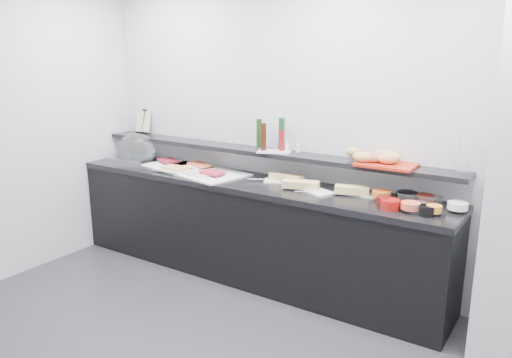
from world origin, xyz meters
The scene contains 55 objects.
back_wall centered at (0.00, 2.00, 1.35)m, with size 5.00×0.02×2.70m, color #B6B8BE.
buffet_cabinet centered at (-0.70, 1.70, 0.42)m, with size 3.60×0.60×0.85m, color black.
counter_top centered at (-0.70, 1.70, 0.88)m, with size 3.62×0.62×0.05m, color black.
wall_shelf centered at (-0.70, 1.88, 1.13)m, with size 3.60×0.25×0.04m, color black.
cloche_base centered at (-2.19, 1.73, 0.92)m, with size 0.44×0.29×0.04m, color silver.
cloche_dome centered at (-2.10, 1.72, 1.03)m, with size 0.41×0.27×0.34m, color silver.
linen_runner centered at (-1.34, 1.73, 0.91)m, with size 1.08×0.51×0.01m, color silver.
platter_meat_a centered at (-1.63, 1.82, 0.92)m, with size 0.33×0.22×0.01m, color white.
food_meat_a centered at (-1.73, 1.79, 0.94)m, with size 0.23×0.15×0.02m, color maroon.
platter_salmon centered at (-1.46, 1.78, 0.92)m, with size 0.34×0.23×0.01m, color white.
food_salmon centered at (-1.35, 1.82, 0.94)m, with size 0.23×0.14×0.02m, color orange.
platter_cheese centered at (-1.47, 1.58, 0.92)m, with size 0.33×0.22×0.01m, color white.
food_cheese centered at (-1.44, 1.58, 0.94)m, with size 0.23×0.15×0.02m, color #D9B054.
platter_meat_b centered at (-1.17, 1.57, 0.92)m, with size 0.26×0.17×0.01m, color silver.
food_meat_b centered at (-1.03, 1.62, 0.94)m, with size 0.21×0.13×0.02m, color maroon.
sandwich_plate_left centered at (-0.40, 1.83, 0.91)m, with size 0.36×0.16×0.01m, color white.
sandwich_food_left centered at (-0.38, 1.81, 0.94)m, with size 0.30×0.11×0.06m, color tan.
tongs_left centered at (-0.61, 1.71, 0.92)m, with size 0.01×0.01×0.16m, color silver.
sandwich_plate_mid centered at (-0.07, 1.71, 0.91)m, with size 0.38×0.16×0.01m, color white.
sandwich_food_mid centered at (-0.16, 1.68, 0.94)m, with size 0.30×0.11×0.06m, color tan.
tongs_mid centered at (-0.08, 1.59, 0.92)m, with size 0.01×0.01×0.16m, color #B3B4BA.
sandwich_plate_right centered at (0.29, 1.81, 0.91)m, with size 0.38×0.16×0.01m, color white.
sandwich_food_right centered at (0.25, 1.76, 0.94)m, with size 0.26×0.10×0.06m, color #D7C070.
tongs_right centered at (0.28, 1.76, 0.92)m, with size 0.01×0.01×0.16m, color #AAABB1.
bowl_glass_fruit centered at (0.69, 1.80, 0.94)m, with size 0.17×0.17×0.07m, color white.
fill_glass_fruit centered at (0.49, 1.77, 0.95)m, with size 0.14×0.14×0.05m, color orange.
bowl_black_jam centered at (0.66, 1.85, 0.94)m, with size 0.16×0.16×0.07m, color black.
fill_black_jam centered at (0.80, 1.84, 0.95)m, with size 0.13×0.13×0.05m, color #57120C.
bowl_glass_cream centered at (0.84, 1.81, 0.94)m, with size 0.18×0.18×0.07m, color white.
fill_glass_cream centered at (1.04, 1.77, 0.95)m, with size 0.14×0.14×0.05m, color white.
bowl_red_jam centered at (0.62, 1.58, 0.94)m, with size 0.14×0.14×0.07m, color #9B130E.
fill_red_jam centered at (0.55, 1.62, 0.95)m, with size 0.10×0.10×0.05m, color #520D0B.
bowl_glass_salmon centered at (0.81, 1.60, 0.94)m, with size 0.15×0.15×0.07m, color white.
fill_glass_salmon centered at (0.77, 1.58, 0.95)m, with size 0.13×0.13×0.05m, color #E25C37.
bowl_black_fruit centered at (0.88, 1.57, 0.94)m, with size 0.11×0.11×0.07m, color black.
fill_black_fruit centered at (0.92, 1.60, 0.95)m, with size 0.11×0.11×0.05m, color orange.
framed_print centered at (-2.31, 2.00, 1.28)m, with size 0.22×0.02×0.26m, color black.
print_art centered at (-2.22, 1.95, 1.28)m, with size 0.19×0.00×0.22m, color tan.
condiment_tray centered at (-0.52, 1.84, 1.16)m, with size 0.29×0.18×0.01m, color silver.
bottle_green_a centered at (-0.70, 1.89, 1.29)m, with size 0.05×0.05×0.26m, color #0F3A0F.
bottle_brown centered at (-0.61, 1.81, 1.28)m, with size 0.05×0.05×0.24m, color #361209.
bottle_green_b centered at (-0.50, 1.93, 1.30)m, with size 0.05×0.05×0.28m, color #113E1E.
bottle_hot centered at (-0.46, 1.87, 1.25)m, with size 0.04×0.04×0.18m, color #A30B13.
shaker_salt centered at (-0.31, 1.90, 1.20)m, with size 0.03×0.03×0.07m, color white.
shaker_pepper centered at (-0.43, 1.92, 1.20)m, with size 0.03×0.03×0.07m, color white.
bread_tray centered at (0.48, 1.85, 1.16)m, with size 0.44×0.31×0.02m, color #AD2412.
bread_roll_nw centered at (0.18, 1.93, 1.21)m, with size 0.13×0.08×0.08m, color #B38B44.
bread_roll_n centered at (0.46, 1.93, 1.21)m, with size 0.13×0.09×0.08m, color #BD8648.
bread_roll_ne centered at (0.42, 1.94, 1.21)m, with size 0.16×0.10×0.08m, color tan.
bread_roll_sw centered at (0.39, 1.82, 1.21)m, with size 0.14×0.09×0.08m, color #B67145.
bread_roll_s centered at (0.31, 1.79, 1.21)m, with size 0.15×0.10×0.08m, color tan.
bread_roll_se centered at (0.50, 1.83, 1.21)m, with size 0.15×0.10×0.08m, color #CF864F.
bread_roll_midw centered at (0.43, 1.88, 1.21)m, with size 0.14×0.09×0.08m, color #BA7A47.
bread_roll_mide centered at (0.50, 1.92, 1.21)m, with size 0.14×0.09×0.08m, color tan.
carafe centered at (1.03, 1.89, 1.30)m, with size 0.09×0.09×0.30m, color white.
Camera 1 is at (1.70, -1.81, 1.99)m, focal length 35.00 mm.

